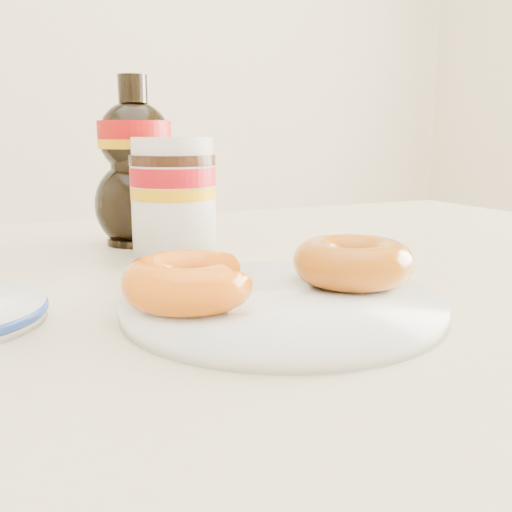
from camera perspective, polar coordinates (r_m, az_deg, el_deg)
name	(u,v)px	position (r m, az deg, el deg)	size (l,w,h in m)	color
dining_table	(188,356)	(0.59, -6.84, -9.95)	(1.40, 0.90, 0.75)	beige
plate	(282,302)	(0.46, 2.60, -4.62)	(0.26, 0.26, 0.01)	white
donut_bitten	(189,281)	(0.43, -6.76, -2.52)	(0.10, 0.10, 0.03)	#D8610C
donut_whole	(353,262)	(0.50, 9.65, -0.55)	(0.10, 0.10, 0.04)	#B0550B
nutella_jar	(173,193)	(0.66, -8.25, 6.21)	(0.10, 0.10, 0.14)	white
syrup_bottle	(136,162)	(0.75, -11.93, 9.22)	(0.11, 0.09, 0.21)	black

